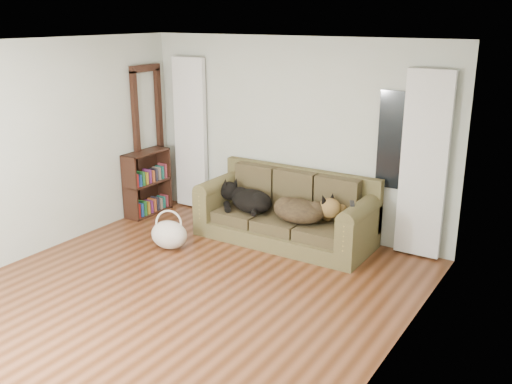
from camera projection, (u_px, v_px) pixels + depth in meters
The scene contains 15 objects.
floor at pixel (178, 297), 6.03m from camera, with size 5.00×5.00×0.00m, color #4A2510.
ceiling at pixel (166, 44), 5.26m from camera, with size 5.00×5.00×0.00m, color white.
wall_back at pixel (293, 136), 7.66m from camera, with size 4.50×0.04×2.60m, color #B0B8A8.
wall_left at pixel (27, 151), 6.79m from camera, with size 0.04×5.00×2.60m, color #B0B8A8.
wall_right at pixel (392, 221), 4.50m from camera, with size 0.04×5.00×2.60m, color #B0B8A8.
curtain_left at pixel (191, 134), 8.51m from camera, with size 0.55×0.08×2.25m, color silver.
curtain_right at pixel (424, 166), 6.73m from camera, with size 0.55×0.08×2.25m, color silver.
window_pane at pixel (398, 141), 6.87m from camera, with size 0.50×0.03×1.20m, color black.
door_casing at pixel (149, 141), 8.49m from camera, with size 0.07×0.60×2.10m, color black.
sofa at pixel (285, 208), 7.40m from camera, with size 2.30×0.99×0.94m, color #413727.
dog_black_lab at pixel (249, 201), 7.60m from camera, with size 0.69×0.48×0.29m, color black.
dog_shepherd at pixel (302, 211), 7.17m from camera, with size 0.72×0.51×0.32m, color black.
tv_remote at pixel (352, 203), 6.71m from camera, with size 0.04×0.16×0.02m, color black.
tote_bag at pixel (169, 236), 7.25m from camera, with size 0.50×0.38×0.36m, color beige.
bookshelf at pixel (147, 181), 8.44m from camera, with size 0.28×0.76×0.95m, color black.
Camera 1 is at (3.59, -4.15, 2.86)m, focal length 40.00 mm.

